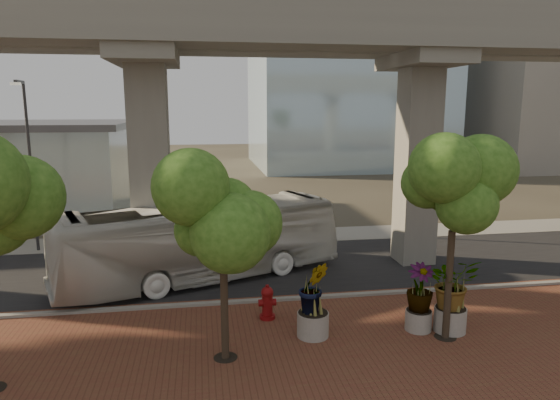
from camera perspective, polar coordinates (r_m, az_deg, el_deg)
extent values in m
plane|color=#383228|center=(21.32, 2.01, -9.38)|extent=(160.00, 160.00, 0.00)
cube|color=brown|center=(14.27, 8.59, -20.09)|extent=(70.00, 13.00, 0.06)
cube|color=black|center=(23.17, 1.05, -7.67)|extent=(90.00, 8.00, 0.04)
cube|color=gray|center=(19.46, 3.16, -11.14)|extent=(70.00, 0.25, 0.16)
cube|color=gray|center=(28.38, -0.91, -4.21)|extent=(90.00, 3.00, 0.06)
cube|color=gray|center=(20.68, 1.98, 19.54)|extent=(72.00, 2.40, 1.80)
cube|color=gray|center=(23.80, 0.43, 18.37)|extent=(72.00, 2.40, 1.80)
cube|color=gray|center=(25.09, -0.01, 21.20)|extent=(72.00, 0.12, 1.00)
cube|color=gray|center=(69.82, 28.63, 13.22)|extent=(18.00, 16.00, 24.00)
imported|color=silver|center=(21.39, -8.95, -4.70)|extent=(12.34, 6.89, 3.38)
cylinder|color=maroon|center=(17.78, -1.46, -13.17)|extent=(0.55, 0.55, 0.12)
cylinder|color=maroon|center=(17.60, -1.46, -11.86)|extent=(0.36, 0.36, 0.88)
sphere|color=maroon|center=(17.44, -1.47, -10.52)|extent=(0.42, 0.42, 0.42)
cylinder|color=maroon|center=(17.37, -1.47, -9.92)|extent=(0.12, 0.12, 0.15)
cylinder|color=maroon|center=(17.57, -1.46, -11.63)|extent=(0.61, 0.24, 0.24)
cylinder|color=gray|center=(17.62, 18.85, -12.79)|extent=(1.03, 1.03, 0.80)
imported|color=#2B5717|center=(17.17, 19.10, -8.93)|extent=(2.29, 2.29, 1.71)
cylinder|color=#A9A299|center=(17.43, 15.53, -13.09)|extent=(0.86, 0.86, 0.67)
imported|color=#2B5717|center=(17.02, 15.72, -9.64)|extent=(2.10, 2.10, 1.57)
cylinder|color=#AFAA9E|center=(16.43, 3.78, -13.99)|extent=(1.02, 1.02, 0.79)
imported|color=#2B5717|center=(15.95, 3.83, -9.93)|extent=(2.26, 2.26, 1.69)
cylinder|color=#3F3324|center=(14.70, -6.37, -11.91)|extent=(0.22, 0.22, 3.22)
cylinder|color=black|center=(15.39, -6.24, -17.45)|extent=(0.70, 0.70, 0.01)
cylinder|color=#3F3324|center=(16.65, 18.71, -9.20)|extent=(0.22, 0.22, 3.49)
cylinder|color=black|center=(17.30, 18.36, -14.64)|extent=(0.70, 0.70, 0.01)
cylinder|color=#303136|center=(27.77, -26.57, 3.19)|extent=(0.15, 0.15, 8.40)
cube|color=#303136|center=(27.13, -27.65, 11.87)|extent=(0.16, 1.05, 0.16)
cube|color=silver|center=(26.63, -27.99, 11.66)|extent=(0.42, 0.21, 0.13)
cylinder|color=#2A2A2E|center=(28.50, 13.74, 3.34)|extent=(0.13, 0.13, 7.58)
cube|color=#2A2A2E|center=(27.86, 14.46, 10.97)|extent=(0.14, 0.95, 0.14)
cube|color=silver|center=(27.42, 14.85, 10.77)|extent=(0.38, 0.19, 0.11)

